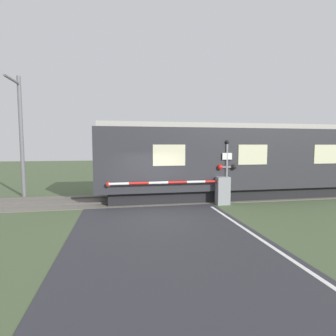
{
  "coord_description": "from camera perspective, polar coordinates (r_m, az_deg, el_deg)",
  "views": [
    {
      "loc": [
        -1.35,
        -9.93,
        2.74
      ],
      "look_at": [
        0.87,
        2.05,
        1.7
      ],
      "focal_mm": 28.0,
      "sensor_mm": 36.0,
      "label": 1
    }
  ],
  "objects": [
    {
      "name": "crossing_barrier",
      "position": [
        12.34,
        10.07,
        -4.6
      ],
      "size": [
        5.58,
        0.44,
        1.3
      ],
      "color": "gray",
      "rests_on": "ground_plane"
    },
    {
      "name": "train",
      "position": [
        14.56,
        15.04,
        1.63
      ],
      "size": [
        14.82,
        3.12,
        3.82
      ],
      "color": "black",
      "rests_on": "ground_plane"
    },
    {
      "name": "track_bed",
      "position": [
        13.47,
        -4.56,
        -6.76
      ],
      "size": [
        36.0,
        3.2,
        0.13
      ],
      "color": "#666056",
      "rests_on": "ground_plane"
    },
    {
      "name": "catenary_pole",
      "position": [
        15.89,
        -29.36,
        6.35
      ],
      "size": [
        0.2,
        1.9,
        6.34
      ],
      "color": "slate",
      "rests_on": "ground_plane"
    },
    {
      "name": "ground_plane",
      "position": [
        10.39,
        -2.7,
        -10.41
      ],
      "size": [
        80.0,
        80.0,
        0.0
      ],
      "primitive_type": "plane",
      "color": "#475638"
    },
    {
      "name": "signal_post",
      "position": [
        12.59,
        12.66,
        0.07
      ],
      "size": [
        0.99,
        0.26,
        3.0
      ],
      "color": "gray",
      "rests_on": "ground_plane"
    }
  ]
}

